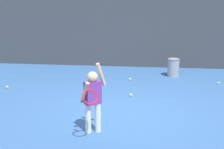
{
  "coord_description": "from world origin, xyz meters",
  "views": [
    {
      "loc": [
        0.49,
        -6.72,
        2.73
      ],
      "look_at": [
        -0.24,
        0.07,
        0.85
      ],
      "focal_mm": 51.96,
      "sensor_mm": 36.0,
      "label": 1
    }
  ],
  "objects": [
    {
      "name": "ground_plane",
      "position": [
        0.0,
        0.0,
        0.0
      ],
      "size": [
        20.0,
        20.0,
        0.0
      ],
      "primitive_type": "plane",
      "color": "#335B93"
    },
    {
      "name": "ball_hopper",
      "position": [
        1.34,
        3.14,
        0.29
      ],
      "size": [
        0.38,
        0.38,
        0.56
      ],
      "color": "gray",
      "rests_on": "ground"
    },
    {
      "name": "tennis_player",
      "position": [
        -0.48,
        -1.07,
        0.73
      ],
      "size": [
        0.47,
        0.86,
        1.35
      ],
      "rotation": [
        0.0,
        0.0,
        0.67
      ],
      "color": "silver",
      "rests_on": "ground"
    },
    {
      "name": "back_fence_windscreen",
      "position": [
        0.0,
        4.28,
        1.77
      ],
      "size": [
        10.41,
        0.08,
        3.55
      ],
      "primitive_type": "cube",
      "color": "#383D42",
      "rests_on": "ground"
    },
    {
      "name": "tennis_ball_4",
      "position": [
        2.57,
        2.43,
        0.03
      ],
      "size": [
        0.07,
        0.07,
        0.07
      ],
      "primitive_type": "sphere",
      "color": "#CCE033",
      "rests_on": "ground"
    },
    {
      "name": "tennis_ball_2",
      "position": [
        0.13,
        1.11,
        0.03
      ],
      "size": [
        0.07,
        0.07,
        0.07
      ],
      "primitive_type": "sphere",
      "color": "#CCE033",
      "rests_on": "ground"
    },
    {
      "name": "tennis_ball_5",
      "position": [
        -0.48,
        -0.22,
        0.03
      ],
      "size": [
        0.07,
        0.07,
        0.07
      ],
      "primitive_type": "sphere",
      "color": "#CCE033",
      "rests_on": "ground"
    },
    {
      "name": "fence_post_1",
      "position": [
        -2.53,
        4.34,
        1.85
      ],
      "size": [
        0.09,
        0.09,
        3.7
      ],
      "primitive_type": "cylinder",
      "color": "slate",
      "rests_on": "ground"
    },
    {
      "name": "fence_post_3",
      "position": [
        2.53,
        4.34,
        1.85
      ],
      "size": [
        0.09,
        0.09,
        3.7
      ],
      "primitive_type": "cylinder",
      "color": "slate",
      "rests_on": "ground"
    },
    {
      "name": "tennis_ball_1",
      "position": [
        0.03,
        2.56,
        0.03
      ],
      "size": [
        0.07,
        0.07,
        0.07
      ],
      "primitive_type": "sphere",
      "color": "#CCE033",
      "rests_on": "ground"
    },
    {
      "name": "tennis_ball_3",
      "position": [
        -3.29,
        1.42,
        0.03
      ],
      "size": [
        0.07,
        0.07,
        0.07
      ],
      "primitive_type": "sphere",
      "color": "#CCE033",
      "rests_on": "ground"
    },
    {
      "name": "fence_post_2",
      "position": [
        0.0,
        4.34,
        1.85
      ],
      "size": [
        0.09,
        0.09,
        3.7
      ],
      "primitive_type": "cylinder",
      "color": "slate",
      "rests_on": "ground"
    }
  ]
}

